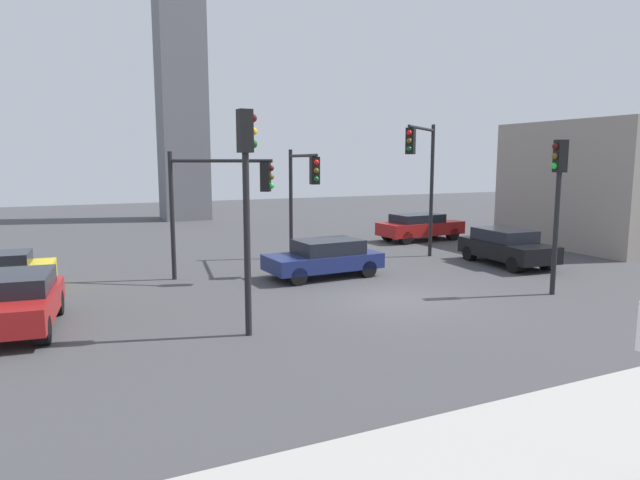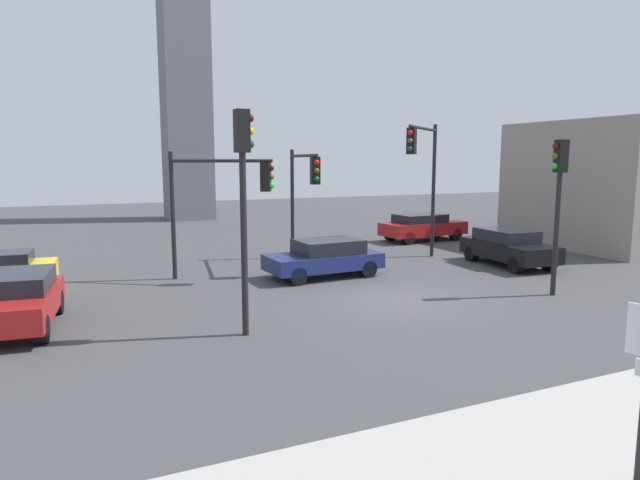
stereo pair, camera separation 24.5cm
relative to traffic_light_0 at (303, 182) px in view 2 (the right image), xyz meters
The scene contains 10 objects.
ground_plane 7.10m from the traffic_light_0, 85.93° to the right, with size 87.62×87.62×0.00m, color #424244.
traffic_light_0 is the anchor object (origin of this frame).
traffic_light_1 3.88m from the traffic_light_0, 160.60° to the right, with size 3.21×2.16×4.57m.
traffic_light_2 9.42m from the traffic_light_0, 55.32° to the right, with size 0.48×0.38×4.89m.
traffic_light_3 5.09m from the traffic_light_0, 13.96° to the right, with size 2.95×2.42×5.79m.
traffic_light_4 8.96m from the traffic_light_0, 121.78° to the right, with size 0.47×0.33×5.44m.
car_0 9.78m from the traffic_light_0, 25.03° to the left, with size 4.71×2.15×1.43m.
car_1 8.75m from the traffic_light_0, 22.99° to the right, with size 2.16×4.27×1.46m.
car_3 11.25m from the traffic_light_0, 153.92° to the right, with size 2.11×4.09×1.44m.
car_4 3.47m from the traffic_light_0, 92.01° to the right, with size 4.26×2.11×1.38m.
Camera 2 is at (-8.95, -14.11, 4.27)m, focal length 31.04 mm.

